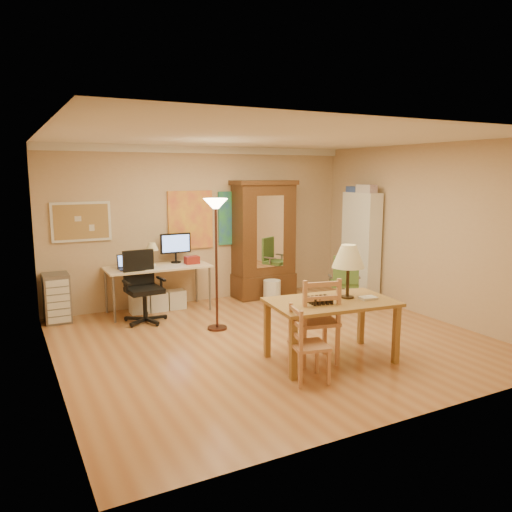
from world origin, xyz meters
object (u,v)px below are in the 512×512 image
dining_table (338,288)px  armoire (264,247)px  bookshelf (361,246)px  office_chair_green (344,295)px  computer_desk (159,283)px  office_chair_black (144,303)px

dining_table → armoire: (0.70, 3.18, 0.04)m
armoire → bookshelf: bearing=-31.8°
dining_table → armoire: armoire is taller
dining_table → armoire: bearing=77.5°
office_chair_green → bookshelf: bearing=34.2°
bookshelf → office_chair_green: bearing=-145.8°
armoire → bookshelf: (1.49, -0.92, 0.03)m
armoire → computer_desk: bearing=-177.7°
dining_table → computer_desk: 3.38m
computer_desk → bookshelf: (3.48, -0.84, 0.49)m
armoire → bookshelf: 1.75m
office_chair_black → office_chair_green: office_chair_black is taller
dining_table → office_chair_green: bearing=50.4°
office_chair_black → armoire: armoire is taller
dining_table → bookshelf: bearing=45.9°
office_chair_green → armoire: armoire is taller
dining_table → office_chair_black: (-1.68, 2.61, -0.60)m
computer_desk → bookshelf: size_ratio=0.87×
dining_table → bookshelf: bookshelf is taller
dining_table → computer_desk: (-1.29, 3.10, -0.43)m
office_chair_green → armoire: (-0.75, 1.42, 0.67)m
office_chair_green → computer_desk: bearing=154.0°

